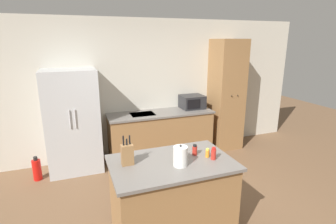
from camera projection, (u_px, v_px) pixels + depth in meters
The scene contains 13 objects.
wall_back at pixel (133, 89), 5.00m from camera, with size 7.20×0.06×2.60m.
refrigerator at pixel (73, 122), 4.42m from camera, with size 0.86×0.67×1.75m.
back_counter at pixel (161, 134), 5.08m from camera, with size 2.01×0.63×0.88m.
pantry_cabinet at pixel (226, 95), 5.38m from camera, with size 0.58×0.61×2.23m.
kitchen_island at pixel (172, 198), 2.98m from camera, with size 1.34×0.85×0.92m.
microwave at pixel (192, 102), 5.23m from camera, with size 0.45×0.40×0.26m.
knife_block at pixel (127, 154), 2.76m from camera, with size 0.13×0.09×0.33m.
spice_bottle_tall_dark at pixel (207, 153), 2.96m from camera, with size 0.05×0.05×0.10m.
spice_bottle_short_red at pixel (214, 154), 2.89m from camera, with size 0.06×0.06×0.14m.
spice_bottle_amber_oil at pixel (184, 153), 2.96m from camera, with size 0.05×0.05×0.09m.
spice_bottle_green_herb at pixel (195, 150), 3.01m from camera, with size 0.06×0.06×0.13m.
kettle at pixel (180, 156), 2.74m from camera, with size 0.15×0.15×0.24m.
fire_extinguisher at pixel (37, 170), 4.24m from camera, with size 0.13×0.13×0.40m.
Camera 1 is at (-1.08, -2.53, 2.20)m, focal length 28.00 mm.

